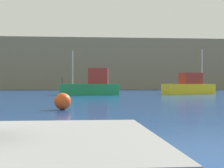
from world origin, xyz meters
TOP-DOWN VIEW (x-y plane):
  - hillside_backdrop at (0.00, 69.78)m, footprint 140.00×14.96m
  - fishing_boat_yellow at (14.69, 34.82)m, footprint 6.31×3.51m
  - fishing_boat_green at (3.81, 33.10)m, footprint 6.25×2.68m
  - mooring_buoy at (1.67, 13.30)m, footprint 0.79×0.79m

SIDE VIEW (x-z plane):
  - mooring_buoy at x=1.67m, z-range 0.00..0.79m
  - fishing_boat_yellow at x=14.69m, z-range -1.66..3.42m
  - fishing_boat_green at x=3.81m, z-range -1.33..3.27m
  - hillside_backdrop at x=0.00m, z-range 0.00..9.79m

